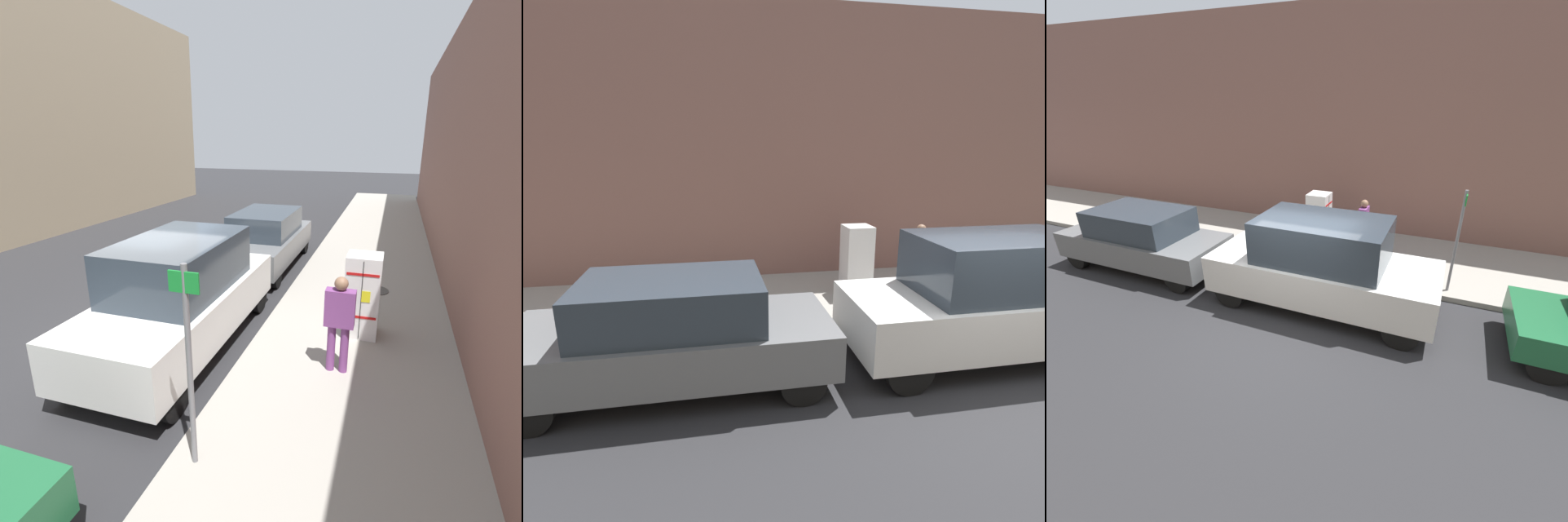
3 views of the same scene
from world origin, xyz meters
The scene contains 8 objects.
ground_plane centered at (0.00, 0.00, 0.00)m, with size 80.00×80.00×0.00m, color #28282B.
sidewalk_slab centered at (-4.15, 0.00, 0.07)m, with size 3.78×44.00×0.14m, color #9E998E.
discarded_refrigerator centered at (-4.23, -0.87, 0.97)m, with size 0.67×0.66×1.65m.
manhole_cover centered at (-4.40, -3.40, 0.15)m, with size 0.70×0.70×0.02m, color #47443F.
street_sign_post centered at (-2.60, 3.21, 1.57)m, with size 0.36×0.07×2.55m.
pedestrian_walking_far centered at (-3.97, 0.63, 1.11)m, with size 0.49×0.23×1.68m.
parked_suv_gray centered at (-0.97, -4.96, 0.89)m, with size 1.91×4.77×1.74m.
parked_van_white centered at (-0.97, 0.44, 1.08)m, with size 1.99×5.20×2.17m.
Camera 1 is at (-4.62, 6.81, 3.98)m, focal length 28.00 mm.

